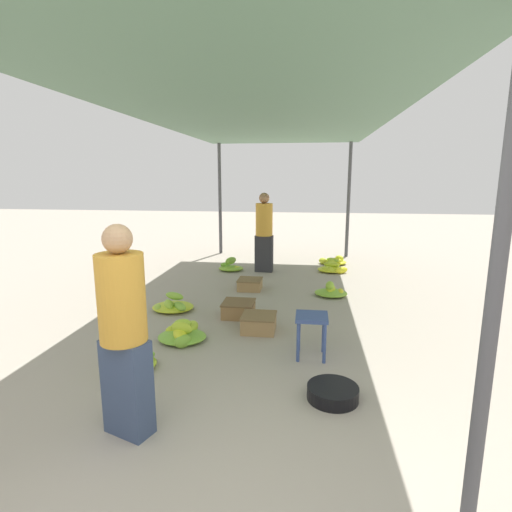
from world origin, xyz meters
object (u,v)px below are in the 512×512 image
object	(u,v)px
banana_pile_left_2	(172,306)
crate_near	(259,323)
banana_pile_right_1	(332,269)
shopper_walking_mid	(264,231)
stool	(312,324)
banana_pile_left_1	(130,362)
banana_pile_left_0	(182,334)
crate_mid	(239,309)
banana_pile_right_0	(332,291)
vendor_foreground	(124,329)
crate_far	(250,284)
basin_black	(333,393)
banana_pile_left_3	(231,267)
banana_pile_right_2	(334,261)

from	to	relation	value
banana_pile_left_2	crate_near	size ratio (longest dim) A/B	1.41
banana_pile_right_1	shopper_walking_mid	world-z (taller)	shopper_walking_mid
stool	banana_pile_left_1	xyz separation A→B (m)	(-1.82, -0.51, -0.31)
banana_pile_left_0	crate_mid	bearing A→B (deg)	60.43
banana_pile_right_0	banana_pile_right_1	bearing A→B (deg)	86.58
vendor_foreground	banana_pile_left_2	bearing A→B (deg)	102.78
stool	crate_far	distance (m)	2.72
basin_black	banana_pile_left_0	world-z (taller)	banana_pile_left_0
crate_mid	shopper_walking_mid	world-z (taller)	shopper_walking_mid
crate_near	shopper_walking_mid	world-z (taller)	shopper_walking_mid
banana_pile_left_3	banana_pile_right_1	size ratio (longest dim) A/B	0.81
crate_far	banana_pile_left_2	bearing A→B (deg)	-127.57
banana_pile_right_0	shopper_walking_mid	world-z (taller)	shopper_walking_mid
stool	banana_pile_right_2	distance (m)	4.75
vendor_foreground	banana_pile_right_1	xyz separation A→B (m)	(1.81, 5.48, -0.76)
banana_pile_left_1	banana_pile_left_3	distance (m)	4.35
banana_pile_left_2	banana_pile_right_2	world-z (taller)	banana_pile_left_2
banana_pile_left_3	banana_pile_right_0	world-z (taller)	banana_pile_left_3
banana_pile_left_0	banana_pile_left_3	xyz separation A→B (m)	(-0.12, 3.60, -0.00)
vendor_foreground	banana_pile_left_0	bearing A→B (deg)	94.71
banana_pile_right_1	banana_pile_left_0	bearing A→B (deg)	-117.55
banana_pile_left_2	crate_far	bearing A→B (deg)	52.43
vendor_foreground	shopper_walking_mid	size ratio (longest dim) A/B	1.00
banana_pile_left_0	banana_pile_left_2	size ratio (longest dim) A/B	1.14
banana_pile_left_1	crate_near	xyz separation A→B (m)	(1.17, 1.16, 0.04)
vendor_foreground	stool	world-z (taller)	vendor_foreground
crate_near	crate_far	bearing A→B (deg)	101.87
crate_near	shopper_walking_mid	size ratio (longest dim) A/B	0.27
banana_pile_left_3	banana_pile_left_1	bearing A→B (deg)	-92.43
basin_black	crate_mid	world-z (taller)	crate_mid
banana_pile_left_3	shopper_walking_mid	distance (m)	1.02
banana_pile_left_0	banana_pile_left_2	xyz separation A→B (m)	(-0.48, 1.01, -0.01)
vendor_foreground	banana_pile_left_0	xyz separation A→B (m)	(-0.14, 1.73, -0.75)
basin_black	banana_pile_right_2	size ratio (longest dim) A/B	0.70
basin_black	banana_pile_right_2	distance (m)	5.55
banana_pile_left_1	banana_pile_left_2	bearing A→B (deg)	95.56
banana_pile_right_1	banana_pile_right_2	distance (m)	0.72
banana_pile_left_3	banana_pile_right_0	distance (m)	2.50
banana_pile_left_1	banana_pile_left_3	xyz separation A→B (m)	(0.18, 4.35, 0.01)
banana_pile_left_2	banana_pile_right_1	xyz separation A→B (m)	(2.44, 2.74, -0.01)
banana_pile_left_3	banana_pile_right_1	world-z (taller)	banana_pile_left_3
banana_pile_right_2	crate_near	distance (m)	4.22
basin_black	banana_pile_right_0	world-z (taller)	banana_pile_right_0
stool	banana_pile_right_1	xyz separation A→B (m)	(0.44, 3.99, -0.31)
crate_mid	vendor_foreground	bearing A→B (deg)	-98.06
vendor_foreground	crate_far	xyz separation A→B (m)	(0.33, 3.99, -0.74)
crate_far	banana_pile_left_1	bearing A→B (deg)	-104.66
stool	banana_pile_right_1	world-z (taller)	stool
banana_pile_left_1	crate_near	size ratio (longest dim) A/B	1.34
crate_near	banana_pile_right_0	bearing A→B (deg)	59.12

